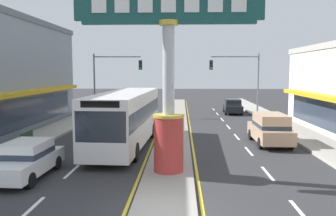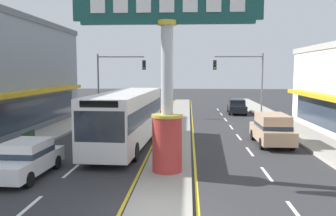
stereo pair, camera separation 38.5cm
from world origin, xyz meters
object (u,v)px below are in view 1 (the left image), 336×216
Objects in this scene: district_sign at (169,79)px; traffic_light_right_side at (240,74)px; bus_near_right_lane at (126,116)px; sedan_near_left_lane at (146,111)px; sedan_far_left_oncoming at (233,106)px; traffic_light_left_side at (112,74)px; sedan_mid_left_lane at (26,159)px; street_bench at (24,139)px; suv_far_right_lane at (270,129)px.

district_sign is 20.94m from traffic_light_right_side.
district_sign is 6.66m from bus_near_right_lane.
sedan_near_left_lane and sedan_far_left_oncoming have the same top height.
traffic_light_right_side is (12.61, 0.11, 0.00)m from traffic_light_left_side.
traffic_light_right_side reaches higher than sedan_far_left_oncoming.
street_bench is at bearing 114.85° from sedan_mid_left_lane.
bus_near_right_lane is 8.84m from suv_far_right_lane.
sedan_mid_left_lane and sedan_far_left_oncoming have the same top height.
district_sign is 1.83× the size of sedan_mid_left_lane.
sedan_mid_left_lane is at bearing -65.15° from street_bench.
traffic_light_left_side reaches higher than sedan_far_left_oncoming.
suv_far_right_lane is at bearing -52.63° from sedan_near_left_lane.
traffic_light_right_side is 4.35m from sedan_far_left_oncoming.
suv_far_right_lane is 2.88× the size of street_bench.
traffic_light_left_side is 20.84m from sedan_mid_left_lane.
district_sign is at bearing -104.92° from sedan_far_left_oncoming.
bus_near_right_lane reaches higher than street_bench.
district_sign is at bearing -107.53° from traffic_light_right_side.
suv_far_right_lane is at bearing 8.46° from street_bench.
traffic_light_left_side is at bearing 132.94° from suv_far_right_lane.
traffic_light_left_side reaches higher than sedan_near_left_lane.
street_bench is at bearing -97.76° from traffic_light_left_side.
bus_near_right_lane is 2.58× the size of sedan_far_left_oncoming.
sedan_far_left_oncoming is (12.33, 2.73, -3.46)m from traffic_light_left_side.
suv_far_right_lane is 14.59m from street_bench.
sedan_near_left_lane is 0.99× the size of sedan_mid_left_lane.
district_sign is at bearing -27.99° from street_bench.
bus_near_right_lane is 19.11m from sedan_far_left_oncoming.
sedan_near_left_lane is 19.03m from sedan_mid_left_lane.
traffic_light_right_side is (6.31, 19.97, 0.10)m from district_sign.
sedan_mid_left_lane is at bearing -99.98° from sedan_near_left_lane.
sedan_near_left_lane is at bearing 67.30° from street_bench.
traffic_light_right_side reaches higher than sedan_mid_left_lane.
district_sign is 0.71× the size of bus_near_right_lane.
traffic_light_right_side is 1.42× the size of sedan_far_left_oncoming.
district_sign reaches higher than traffic_light_right_side.
sedan_mid_left_lane is 1.00× the size of sedan_far_left_oncoming.
traffic_light_left_side is 13.09m from sedan_far_left_oncoming.
district_sign is 18.57m from sedan_near_left_lane.
bus_near_right_lane is (3.58, -14.23, -2.38)m from traffic_light_left_side.
traffic_light_left_side is 3.87× the size of street_bench.
sedan_mid_left_lane is at bearing -89.20° from traffic_light_left_side.
street_bench is (-8.41, 4.47, -3.50)m from district_sign.
traffic_light_right_side is 0.55× the size of bus_near_right_lane.
traffic_light_left_side is 14.86m from bus_near_right_lane.
bus_near_right_lane is at bearing -117.27° from sedan_far_left_oncoming.
street_bench is (-2.10, -15.40, -3.60)m from traffic_light_left_side.
traffic_light_left_side is 1.42× the size of sedan_mid_left_lane.
traffic_light_left_side is at bearing 104.14° from bus_near_right_lane.
traffic_light_left_side reaches higher than street_bench.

